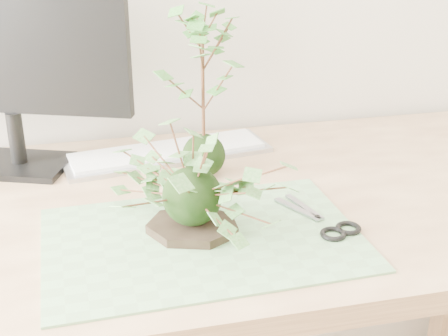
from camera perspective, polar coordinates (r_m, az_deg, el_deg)
The scene contains 8 objects.
desk at distance 1.16m, azimuth -1.06°, elevation -6.78°, with size 1.60×0.70×0.74m.
cutting_mat at distance 0.99m, azimuth -1.94°, elevation -6.48°, with size 0.50×0.33×0.00m, color #6E9C67.
stone_dish at distance 1.01m, azimuth -2.86°, elevation -5.40°, with size 0.15×0.15×0.01m, color black.
ivy_kokedama at distance 0.96m, azimuth -2.98°, elevation -0.22°, with size 0.27×0.27×0.19m.
maple_kokedama at distance 1.14m, azimuth -1.99°, elevation 10.60°, with size 0.23×0.23×0.35m.
keyboard at distance 1.31m, azimuth -5.18°, elevation 1.41°, with size 0.44×0.19×0.02m.
monitor at distance 1.25m, azimuth -19.48°, elevation 10.32°, with size 0.45×0.20×0.42m.
scissors at distance 1.03m, azimuth 9.36°, elevation -5.32°, with size 0.09×0.18×0.01m.
Camera 1 is at (-0.21, 0.25, 1.24)m, focal length 50.00 mm.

